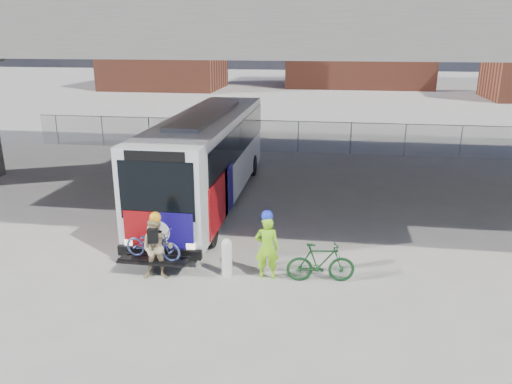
% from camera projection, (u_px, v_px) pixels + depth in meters
% --- Properties ---
extents(ground, '(160.00, 160.00, 0.00)m').
position_uv_depth(ground, '(246.00, 226.00, 17.95)').
color(ground, '#9E9991').
rests_on(ground, ground).
extents(bus, '(2.67, 12.99, 3.69)m').
position_uv_depth(bus, '(208.00, 152.00, 19.99)').
color(bus, silver).
rests_on(bus, ground).
extents(overpass, '(40.00, 16.00, 7.95)m').
position_uv_depth(overpass, '(262.00, 36.00, 19.73)').
color(overpass, '#605E59').
rests_on(overpass, ground).
extents(chainlink_fence, '(30.00, 0.06, 30.00)m').
position_uv_depth(chainlink_fence, '(281.00, 128.00, 28.82)').
color(chainlink_fence, gray).
rests_on(chainlink_fence, ground).
extents(brick_buildings, '(54.00, 22.00, 12.00)m').
position_uv_depth(brick_buildings, '(322.00, 43.00, 61.55)').
color(brick_buildings, brown).
rests_on(brick_buildings, ground).
extents(bollard, '(0.30, 0.30, 1.13)m').
position_uv_depth(bollard, '(227.00, 256.00, 14.17)').
color(bollard, white).
rests_on(bollard, ground).
extents(cyclist_hivis, '(0.71, 0.50, 2.03)m').
position_uv_depth(cyclist_hivis, '(267.00, 246.00, 13.91)').
color(cyclist_hivis, '#8DEC18').
rests_on(cyclist_hivis, ground).
extents(cyclist_tan, '(1.00, 0.84, 2.00)m').
position_uv_depth(cyclist_tan, '(157.00, 248.00, 13.88)').
color(cyclist_tan, tan).
rests_on(cyclist_tan, ground).
extents(bike_parked, '(1.95, 0.78, 1.14)m').
position_uv_depth(bike_parked, '(321.00, 263.00, 13.82)').
color(bike_parked, '#133E1B').
rests_on(bike_parked, ground).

